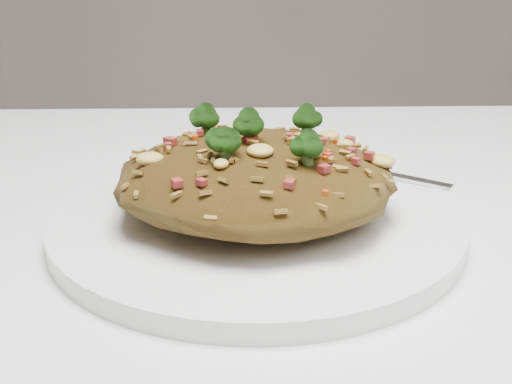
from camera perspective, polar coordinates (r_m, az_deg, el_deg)
plate at (r=0.48m, az=0.00°, el=-2.43°), size 0.28×0.28×0.01m
fried_rice at (r=0.47m, az=0.01°, el=1.91°), size 0.18×0.17×0.07m
fork at (r=0.56m, az=8.36°, el=1.82°), size 0.14×0.11×0.00m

